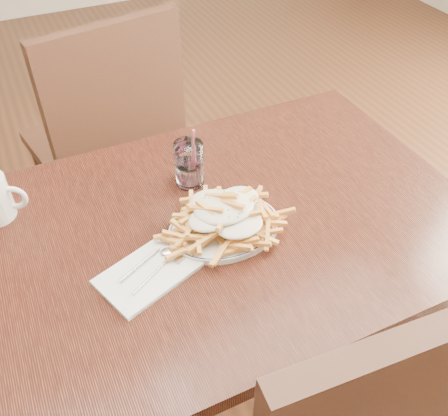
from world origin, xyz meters
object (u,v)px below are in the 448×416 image
table (219,244)px  fries_plate (224,228)px  chair_far (110,135)px  water_glass (189,166)px  loaded_fries (224,212)px

table → fries_plate: size_ratio=4.25×
chair_far → fries_plate: chair_far is taller
water_glass → fries_plate: bearing=-88.9°
table → loaded_fries: (-0.00, -0.03, 0.14)m
chair_far → loaded_fries: bearing=-83.6°
chair_far → table: bearing=-83.2°
table → water_glass: 0.21m
table → chair_far: (-0.09, 0.73, -0.10)m
table → water_glass: size_ratio=7.56×
table → fries_plate: 0.09m
chair_far → water_glass: bearing=-81.9°
table → loaded_fries: loaded_fries is taller
water_glass → table: bearing=-88.1°
table → water_glass: water_glass is taller
table → chair_far: bearing=96.8°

